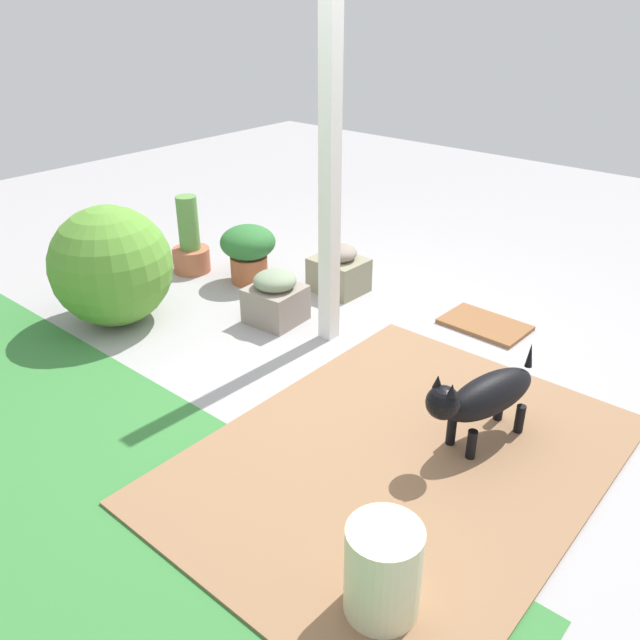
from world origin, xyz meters
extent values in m
plane|color=#A09D9F|center=(0.00, 0.00, 0.00)|extent=(12.00, 12.00, 0.00)
cube|color=#906949|center=(-0.95, 0.62, 0.01)|extent=(1.80, 2.40, 0.02)
cube|color=white|center=(0.20, -0.17, 1.16)|extent=(0.10, 0.10, 2.32)
cube|color=gray|center=(0.63, -0.81, 0.14)|extent=(0.42, 0.35, 0.27)
ellipsoid|color=gray|center=(0.63, -0.81, 0.32)|extent=(0.28, 0.28, 0.13)
cube|color=gray|center=(0.64, -0.10, 0.13)|extent=(0.39, 0.39, 0.27)
ellipsoid|color=gray|center=(0.64, -0.10, 0.32)|extent=(0.31, 0.31, 0.14)
sphere|color=#599433|center=(1.52, 0.64, 0.43)|extent=(0.86, 0.86, 0.86)
cylinder|color=#B35B39|center=(1.31, -0.48, 0.11)|extent=(0.31, 0.31, 0.22)
ellipsoid|color=#2E6E32|center=(1.31, -0.48, 0.34)|extent=(0.45, 0.45, 0.27)
cylinder|color=#B15F44|center=(1.85, -0.31, 0.10)|extent=(0.32, 0.32, 0.20)
cylinder|color=#5D8E47|center=(1.85, -0.31, 0.43)|extent=(0.17, 0.17, 0.46)
ellipsoid|color=black|center=(-1.20, 0.19, 0.30)|extent=(0.34, 0.64, 0.22)
sphere|color=black|center=(-1.11, 0.53, 0.39)|extent=(0.17, 0.17, 0.17)
cone|color=black|center=(-1.16, 0.54, 0.48)|extent=(0.05, 0.05, 0.07)
cone|color=black|center=(-1.07, 0.52, 0.48)|extent=(0.05, 0.05, 0.07)
cylinder|color=black|center=(-1.22, 0.39, 0.09)|extent=(0.05, 0.05, 0.18)
cylinder|color=black|center=(-1.08, 0.35, 0.09)|extent=(0.05, 0.05, 0.18)
cylinder|color=black|center=(-1.31, 0.02, 0.09)|extent=(0.05, 0.05, 0.18)
cylinder|color=black|center=(-1.17, -0.01, 0.09)|extent=(0.05, 0.05, 0.18)
cone|color=black|center=(-1.27, -0.10, 0.43)|extent=(0.04, 0.04, 0.14)
cylinder|color=beige|center=(-1.40, 1.43, 0.21)|extent=(0.30, 0.30, 0.42)
cube|color=brown|center=(-0.57, -1.01, 0.01)|extent=(0.61, 0.40, 0.03)
camera|label=1|loc=(-2.37, 2.92, 2.19)|focal=36.51mm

